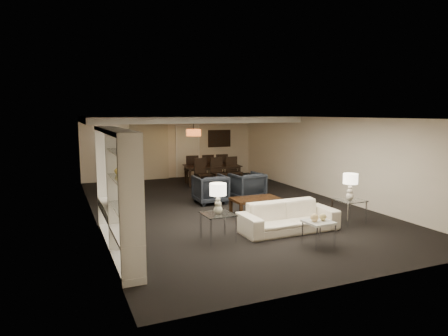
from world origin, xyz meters
TOP-DOWN VIEW (x-y plane):
  - floor at (0.00, 0.00)m, footprint 11.00×11.00m
  - ceiling at (0.00, 0.00)m, footprint 7.00×11.00m
  - wall_back at (0.00, 5.50)m, footprint 7.00×0.02m
  - wall_front at (0.00, -5.50)m, footprint 7.00×0.02m
  - wall_left at (-3.50, 0.00)m, footprint 0.02×11.00m
  - wall_right at (3.50, 0.00)m, footprint 0.02×11.00m
  - ceiling_soffit at (0.00, 3.50)m, footprint 7.00×4.00m
  - curtains at (-0.90, 5.42)m, footprint 1.50×0.12m
  - door at (0.70, 5.47)m, footprint 0.90×0.05m
  - painting at (2.10, 5.46)m, footprint 0.95×0.04m
  - media_unit at (-3.31, -2.60)m, footprint 0.38×3.40m
  - pendant_light at (0.30, 3.50)m, footprint 0.52×0.52m
  - sofa at (0.40, -2.74)m, footprint 2.24×0.90m
  - coffee_table at (0.40, -1.14)m, footprint 1.23×0.72m
  - armchair_left at (-0.20, 0.56)m, footprint 0.89×0.92m
  - armchair_right at (1.00, 0.56)m, footprint 0.96×0.98m
  - side_table_left at (-1.30, -2.74)m, footprint 0.63×0.63m
  - side_table_right at (2.10, -2.74)m, footprint 0.63×0.63m
  - table_lamp_left at (-1.30, -2.74)m, footprint 0.36×0.36m
  - table_lamp_right at (2.10, -2.74)m, footprint 0.36×0.36m
  - marble_table at (0.40, -3.84)m, footprint 0.54×0.54m
  - gold_gourd_a at (0.30, -3.84)m, footprint 0.16×0.16m
  - gold_gourd_b at (0.50, -3.84)m, footprint 0.14×0.14m
  - television at (-3.28, -2.02)m, footprint 1.00×0.13m
  - vase_blue at (-3.31, -3.80)m, footprint 0.17×0.17m
  - vase_amber at (-3.31, -3.09)m, footprint 0.16×0.16m
  - floor_speaker at (-3.20, -0.89)m, footprint 0.16×0.16m
  - dining_table at (0.97, 3.40)m, footprint 2.16×1.39m
  - chair_nl at (0.37, 2.75)m, footprint 0.53×0.53m
  - chair_nm at (0.97, 2.75)m, footprint 0.51×0.51m
  - chair_nr at (1.57, 2.75)m, footprint 0.54×0.54m
  - chair_fl at (0.37, 4.05)m, footprint 0.54×0.54m
  - chair_fm at (0.97, 4.05)m, footprint 0.49×0.49m
  - chair_fr at (1.57, 4.05)m, footprint 0.54×0.54m
  - floor_lamp at (-2.47, 5.20)m, footprint 0.36×0.36m

SIDE VIEW (x-z plane):
  - floor at x=0.00m, z-range 0.00..0.00m
  - coffee_table at x=0.40m, z-range 0.00..0.44m
  - marble_table at x=0.40m, z-range 0.00..0.51m
  - side_table_left at x=-1.30m, z-range 0.00..0.57m
  - side_table_right at x=2.10m, z-range 0.00..0.57m
  - sofa at x=0.40m, z-range 0.00..0.65m
  - dining_table at x=0.97m, z-range 0.00..0.71m
  - armchair_left at x=-0.20m, z-range 0.00..0.83m
  - armchair_right at x=1.00m, z-range 0.00..0.83m
  - chair_nl at x=0.37m, z-range 0.00..1.05m
  - chair_nm at x=0.97m, z-range 0.00..1.05m
  - chair_nr at x=1.57m, z-range 0.00..1.05m
  - chair_fl at x=0.37m, z-range 0.00..1.05m
  - chair_fm at x=0.97m, z-range 0.00..1.05m
  - chair_fr at x=1.57m, z-range 0.00..1.05m
  - gold_gourd_b at x=0.50m, z-range 0.51..0.65m
  - gold_gourd_a at x=0.30m, z-range 0.51..0.67m
  - floor_speaker at x=-3.20m, z-range 0.00..1.24m
  - table_lamp_left at x=-1.30m, z-range 0.57..1.20m
  - table_lamp_right at x=2.10m, z-range 0.57..1.20m
  - floor_lamp at x=-2.47m, z-range 0.00..1.87m
  - television at x=-3.28m, z-range 0.75..1.33m
  - door at x=0.70m, z-range 0.00..2.10m
  - vase_blue at x=-3.31m, z-range 1.06..1.24m
  - media_unit at x=-3.31m, z-range 0.00..2.35m
  - curtains at x=-0.90m, z-range 0.00..2.40m
  - wall_back at x=0.00m, z-range 0.00..2.50m
  - wall_front at x=0.00m, z-range 0.00..2.50m
  - wall_left at x=-3.50m, z-range 0.00..2.50m
  - wall_right at x=3.50m, z-range 0.00..2.50m
  - painting at x=2.10m, z-range 1.23..1.88m
  - vase_amber at x=-3.31m, z-range 1.56..1.73m
  - pendant_light at x=0.30m, z-range 1.80..2.04m
  - ceiling_soffit at x=0.00m, z-range 2.30..2.50m
  - ceiling at x=0.00m, z-range 2.49..2.51m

